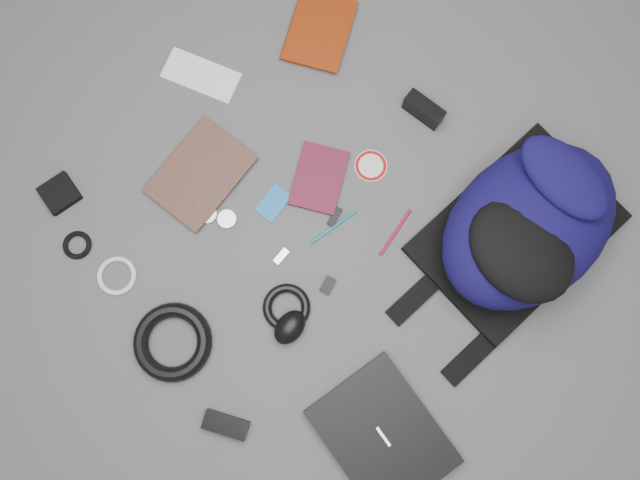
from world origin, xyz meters
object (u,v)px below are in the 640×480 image
Objects in this scene: textbook_red at (290,23)px; dvd_case at (319,178)px; comic_book at (173,153)px; power_brick at (226,425)px; mouse at (290,327)px; backpack at (529,225)px; compact_camera at (424,110)px; laptop at (383,436)px; pouch at (60,193)px.

textbook_red reaches higher than dvd_case.
power_brick reaches higher than comic_book.
power_brick is (0.03, -0.28, -0.01)m from mouse.
backpack is 0.41m from compact_camera.
textbook_red is at bearing 128.25° from mouse.
power_brick is (0.55, -0.92, 0.00)m from textbook_red.
compact_camera is (0.10, 0.31, 0.02)m from dvd_case.
laptop is at bearing -15.19° from comic_book.
mouse is at bearing -174.66° from laptop.
compact_camera is 0.98m from pouch.
comic_book is 0.71m from power_brick.
textbook_red is 0.85× the size of comic_book.
compact_camera is at bearing 52.25° from pouch.
laptop is 0.84m from compact_camera.
backpack is 0.92m from comic_book.
laptop reaches higher than dvd_case.
laptop is at bearing -61.95° from dvd_case.
dvd_case is at bearing 27.84° from comic_book.
backpack reaches higher than compact_camera.
comic_book is (-0.83, -0.40, -0.10)m from backpack.
comic_book is 0.31m from pouch.
backpack is 0.62m from laptop.
textbook_red reaches higher than pouch.
dvd_case is at bearing -148.40° from backpack.
laptop is 0.90m from comic_book.
mouse is (0.52, -0.63, 0.01)m from textbook_red.
backpack is at bearing 49.90° from power_brick.
compact_camera is 0.99× the size of power_brick.
backpack is 1.19m from pouch.
dvd_case is 1.59× the size of compact_camera.
mouse is (0.09, -0.66, -0.01)m from compact_camera.
mouse is 0.28m from power_brick.
power_brick is at bearing -39.43° from comic_book.
mouse is (0.19, -0.35, 0.02)m from dvd_case.
mouse is (-0.34, 0.06, 0.01)m from laptop.
textbook_red reaches higher than comic_book.
pouch is at bearing -128.93° from compact_camera.
backpack reaches higher than comic_book.
laptop is at bearing -61.95° from textbook_red.
power_brick is 1.30× the size of pouch.
mouse is at bearing 73.58° from power_brick.
comic_book is 2.32× the size of compact_camera.
backpack is 3.06× the size of dvd_case.
dvd_case is 0.66m from power_brick.
compact_camera reaches higher than dvd_case.
textbook_red is at bearing -177.89° from compact_camera.
power_brick is (0.12, -0.94, -0.02)m from compact_camera.
power_brick is at bearing -13.27° from pouch.
dvd_case is 0.39m from mouse.
mouse reaches higher than laptop.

